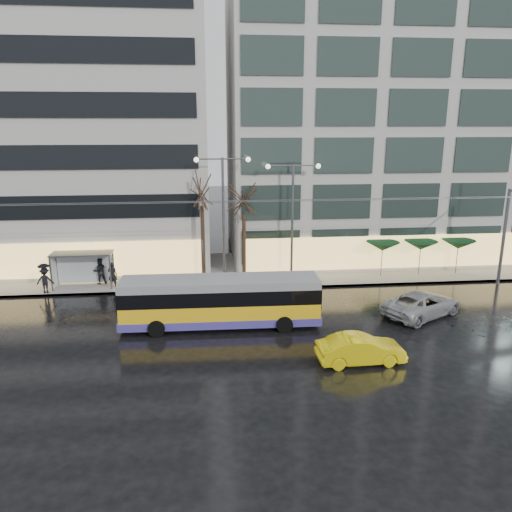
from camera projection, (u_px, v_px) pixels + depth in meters
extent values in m
plane|color=black|center=(195.00, 347.00, 26.35)|extent=(140.00, 140.00, 0.00)
cube|color=gray|center=(223.00, 270.00, 39.98)|extent=(80.00, 10.00, 0.15)
cube|color=slate|center=(225.00, 290.00, 35.22)|extent=(80.00, 0.10, 0.15)
cube|color=#BBB8B3|center=(414.00, 109.00, 43.22)|extent=(32.00, 14.00, 25.00)
cube|color=yellow|center=(221.00, 310.00, 28.82)|extent=(11.31, 2.57, 1.41)
cube|color=#473E9B|center=(221.00, 318.00, 28.94)|extent=(11.35, 2.61, 0.47)
cube|color=black|center=(220.00, 293.00, 28.55)|extent=(11.33, 2.59, 0.85)
cube|color=gray|center=(220.00, 282.00, 28.38)|extent=(11.31, 2.57, 0.47)
cube|color=black|center=(318.00, 293.00, 29.03)|extent=(0.10, 2.16, 1.22)
cube|color=black|center=(120.00, 298.00, 28.14)|extent=(0.10, 2.16, 1.22)
cylinder|color=black|center=(279.00, 309.00, 30.36)|extent=(0.95, 0.35, 0.94)
cylinder|color=black|center=(284.00, 324.00, 28.10)|extent=(0.95, 0.35, 0.94)
cylinder|color=black|center=(161.00, 313.00, 29.80)|extent=(0.95, 0.35, 0.94)
cylinder|color=black|center=(156.00, 329.00, 27.54)|extent=(0.95, 0.35, 0.94)
cylinder|color=#595B60|center=(203.00, 256.00, 28.81)|extent=(0.13, 3.49, 2.47)
cylinder|color=#595B60|center=(203.00, 254.00, 29.27)|extent=(0.13, 3.49, 2.47)
cylinder|color=#595B60|center=(504.00, 238.00, 35.78)|extent=(0.24, 0.24, 7.00)
cylinder|color=#595B60|center=(210.00, 202.00, 30.22)|extent=(42.00, 0.04, 0.04)
cylinder|color=#595B60|center=(209.00, 201.00, 30.70)|extent=(42.00, 0.04, 0.04)
cube|color=#595B60|center=(82.00, 253.00, 34.98)|extent=(4.20, 1.60, 0.12)
cube|color=silver|center=(85.00, 268.00, 35.98)|extent=(4.00, 0.05, 2.20)
cube|color=white|center=(53.00, 271.00, 35.10)|extent=(0.10, 1.40, 2.20)
cylinder|color=#595B60|center=(51.00, 274.00, 34.44)|extent=(0.10, 0.10, 2.40)
cylinder|color=#595B60|center=(57.00, 269.00, 35.78)|extent=(0.10, 0.10, 2.40)
cylinder|color=#595B60|center=(110.00, 273.00, 34.83)|extent=(0.10, 0.10, 2.40)
cylinder|color=#595B60|center=(114.00, 267.00, 36.18)|extent=(0.10, 0.10, 2.40)
cylinder|color=#595B60|center=(223.00, 221.00, 35.73)|extent=(0.18, 0.18, 9.00)
cylinder|color=#595B60|center=(209.00, 159.00, 34.50)|extent=(1.80, 0.10, 0.10)
cylinder|color=#595B60|center=(235.00, 159.00, 34.68)|extent=(1.80, 0.10, 0.10)
sphere|color=#FFF2CC|center=(196.00, 160.00, 34.43)|extent=(0.36, 0.36, 0.36)
sphere|color=#FFF2CC|center=(248.00, 159.00, 34.78)|extent=(0.36, 0.36, 0.36)
cylinder|color=#595B60|center=(292.00, 223.00, 36.28)|extent=(0.18, 0.18, 8.50)
cylinder|color=#595B60|center=(281.00, 166.00, 35.12)|extent=(1.80, 0.10, 0.10)
cylinder|color=#595B60|center=(306.00, 165.00, 35.30)|extent=(1.80, 0.10, 0.10)
sphere|color=#FFF2CC|center=(268.00, 166.00, 35.05)|extent=(0.36, 0.36, 0.36)
sphere|color=#FFF2CC|center=(318.00, 166.00, 35.40)|extent=(0.36, 0.36, 0.36)
cylinder|color=black|center=(203.00, 244.00, 36.21)|extent=(0.28, 0.28, 5.60)
cylinder|color=black|center=(244.00, 247.00, 36.79)|extent=(0.28, 0.28, 4.90)
cylinder|color=#595B60|center=(382.00, 262.00, 37.97)|extent=(0.06, 0.06, 2.20)
cone|color=#103C1B|center=(383.00, 246.00, 37.66)|extent=(2.50, 2.50, 0.70)
cylinder|color=#595B60|center=(419.00, 260.00, 38.27)|extent=(0.06, 0.06, 2.20)
cone|color=#103C1B|center=(421.00, 245.00, 37.96)|extent=(2.50, 2.50, 0.70)
cylinder|color=#595B60|center=(457.00, 259.00, 38.56)|extent=(0.06, 0.06, 2.20)
cone|color=#103C1B|center=(458.00, 244.00, 38.25)|extent=(2.50, 2.50, 0.70)
imported|color=yellow|center=(361.00, 349.00, 24.45)|extent=(4.36, 1.66, 1.42)
imported|color=#A8A8AD|center=(422.00, 304.00, 30.49)|extent=(5.97, 4.88, 1.51)
imported|color=black|center=(113.00, 275.00, 35.23)|extent=(0.76, 0.59, 1.85)
imported|color=#D7476D|center=(112.00, 264.00, 35.02)|extent=(1.16, 1.18, 0.88)
imported|color=black|center=(100.00, 271.00, 36.04)|extent=(1.06, 0.91, 1.89)
imported|color=black|center=(45.00, 280.00, 34.10)|extent=(1.18, 0.70, 1.80)
imported|color=black|center=(44.00, 268.00, 33.88)|extent=(0.84, 0.84, 0.72)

